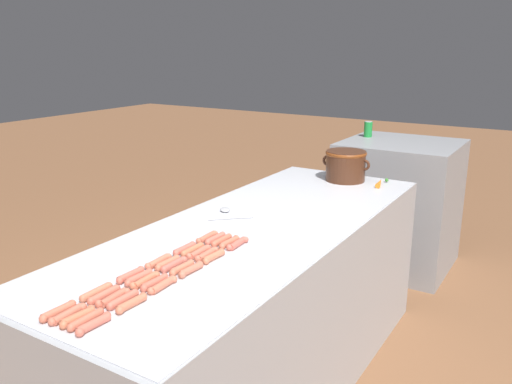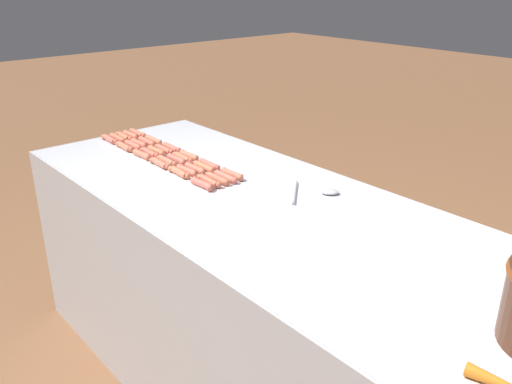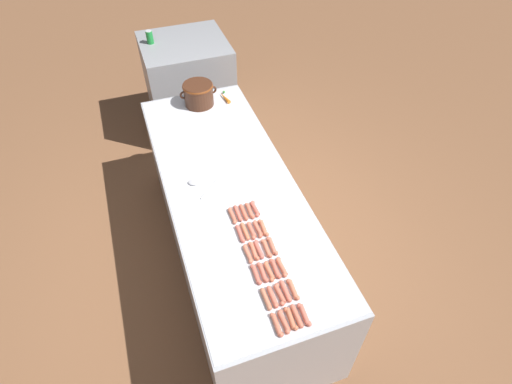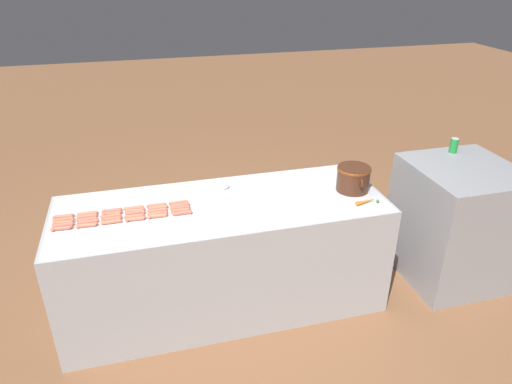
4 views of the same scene
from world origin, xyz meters
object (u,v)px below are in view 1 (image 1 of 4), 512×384
at_px(hot_dog_3, 158,261).
at_px(hot_dog_11, 215,238).
at_px(hot_dog_26, 163,285).
at_px(hot_dog_8, 139,277).
at_px(carrot, 380,182).
at_px(hot_dog_21, 182,268).
at_px(hot_dog_0, 58,311).
at_px(hot_dog_22, 207,254).
at_px(hot_dog_25, 132,303).
at_px(hot_dog_6, 68,314).
at_px(back_cabinet, 398,204).
at_px(hot_dog_1, 96,292).
at_px(hot_dog_14, 145,280).
at_px(hot_dog_12, 78,317).
at_px(hot_dog_18, 86,320).
at_px(hot_dog_16, 199,252).
at_px(hot_dog_17, 222,240).
at_px(hot_dog_4, 185,249).
at_px(hot_dog_9, 167,263).
at_px(hot_dog_15, 175,265).
at_px(hot_dog_24, 94,324).
at_px(hot_dog_23, 229,242).
at_px(hot_dog_19, 123,300).
at_px(hot_dog_27, 191,269).
at_px(hot_dog_5, 207,237).
at_px(hot_dog_20, 155,282).
at_px(hot_dog_28, 214,256).
at_px(hot_dog_13, 113,298).
at_px(bean_pot, 346,164).
at_px(hot_dog_10, 193,250).
at_px(hot_dog_29, 238,244).
at_px(hot_dog_2, 131,275).
at_px(soda_can, 368,129).

height_order(hot_dog_3, hot_dog_11, same).
bearing_deg(hot_dog_26, hot_dog_8, 178.74).
bearing_deg(carrot, hot_dog_21, -97.58).
relative_size(hot_dog_0, hot_dog_22, 1.00).
xyz_separation_m(hot_dog_25, carrot, (0.17, 1.93, 0.00)).
distance_m(hot_dog_6, hot_dog_26, 0.33).
xyz_separation_m(back_cabinet, hot_dog_1, (-0.19, -2.87, 0.40)).
height_order(hot_dog_0, hot_dog_14, same).
height_order(hot_dog_12, hot_dog_18, same).
bearing_deg(hot_dog_11, hot_dog_3, -97.09).
bearing_deg(hot_dog_1, hot_dog_14, 63.50).
bearing_deg(hot_dog_0, hot_dog_18, 4.73).
bearing_deg(hot_dog_16, hot_dog_17, 89.87).
bearing_deg(hot_dog_4, hot_dog_9, -76.13).
distance_m(hot_dog_15, hot_dog_24, 0.48).
relative_size(hot_dog_8, hot_dog_23, 1.00).
relative_size(hot_dog_12, hot_dog_19, 1.00).
bearing_deg(carrot, hot_dog_9, -100.31).
height_order(hot_dog_21, hot_dog_27, same).
xyz_separation_m(hot_dog_0, hot_dog_11, (0.04, 0.78, 0.00)).
relative_size(hot_dog_14, hot_dog_21, 1.00).
relative_size(hot_dog_8, hot_dog_26, 1.00).
height_order(hot_dog_14, hot_dog_23, same).
distance_m(hot_dog_27, carrot, 1.63).
bearing_deg(hot_dog_18, hot_dog_5, 98.45).
height_order(hot_dog_14, hot_dog_18, same).
relative_size(hot_dog_5, hot_dog_26, 1.00).
distance_m(hot_dog_0, hot_dog_8, 0.32).
relative_size(hot_dog_20, hot_dog_23, 1.00).
height_order(hot_dog_6, hot_dog_28, same).
distance_m(hot_dog_13, bean_pot, 1.93).
height_order(hot_dog_0, hot_dog_27, same).
xyz_separation_m(hot_dog_5, hot_dog_10, (0.04, -0.15, 0.00)).
distance_m(hot_dog_8, bean_pot, 1.77).
bearing_deg(hot_dog_13, carrot, 82.53).
bearing_deg(hot_dog_9, hot_dog_24, -76.06).
relative_size(hot_dog_24, hot_dog_29, 1.00).
distance_m(hot_dog_25, bean_pot, 1.92).
distance_m(hot_dog_14, hot_dog_24, 0.32).
bearing_deg(hot_dog_6, hot_dog_10, 90.30).
bearing_deg(hot_dog_12, bean_pot, 89.24).
distance_m(hot_dog_2, hot_dog_11, 0.47).
bearing_deg(carrot, back_cabinet, 99.02).
height_order(hot_dog_15, hot_dog_23, same).
xyz_separation_m(hot_dog_11, hot_dog_19, (0.08, -0.62, 0.00)).
height_order(hot_dog_25, soda_can, soda_can).
xyz_separation_m(hot_dog_5, hot_dog_24, (0.15, -0.77, 0.00)).
height_order(back_cabinet, hot_dog_23, back_cabinet).
distance_m(back_cabinet, hot_dog_4, 2.44).
bearing_deg(hot_dog_26, soda_can, 95.65).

